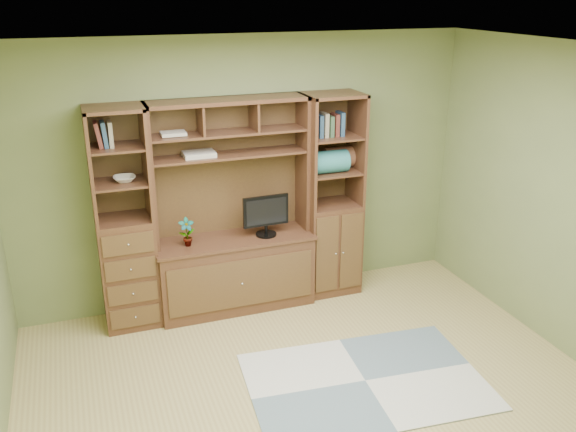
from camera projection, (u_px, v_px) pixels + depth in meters
name	position (u px, v px, depth m)	size (l,w,h in m)	color
room	(327.00, 249.00, 4.18)	(4.60, 4.10, 2.64)	tan
center_hutch	(233.00, 209.00, 5.74)	(1.54, 0.53, 2.05)	#4A2A1A
left_tower	(124.00, 221.00, 5.46)	(0.50, 0.45, 2.05)	#4A2A1A
right_tower	(331.00, 196.00, 6.10)	(0.55, 0.45, 2.05)	#4A2A1A
rug	(365.00, 381.00, 4.92)	(1.88, 1.25, 0.01)	#9A9F9F
monitor	(266.00, 208.00, 5.82)	(0.45, 0.20, 0.55)	black
orchid	(187.00, 232.00, 5.62)	(0.14, 0.10, 0.27)	#B2463C
magazines	(199.00, 154.00, 5.54)	(0.29, 0.21, 0.04)	#B3A998
bowl	(124.00, 179.00, 5.33)	(0.19, 0.19, 0.05)	beige
blanket_teal	(328.00, 162.00, 5.91)	(0.38, 0.22, 0.22)	#2A6F70
blanket_red	(342.00, 157.00, 6.09)	(0.37, 0.21, 0.21)	brown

